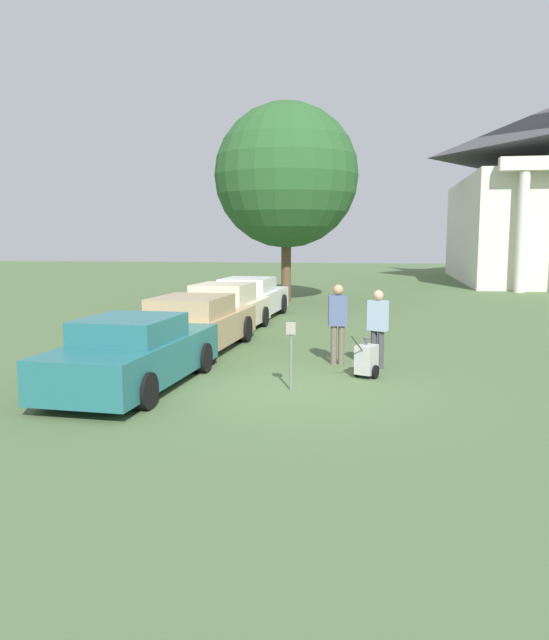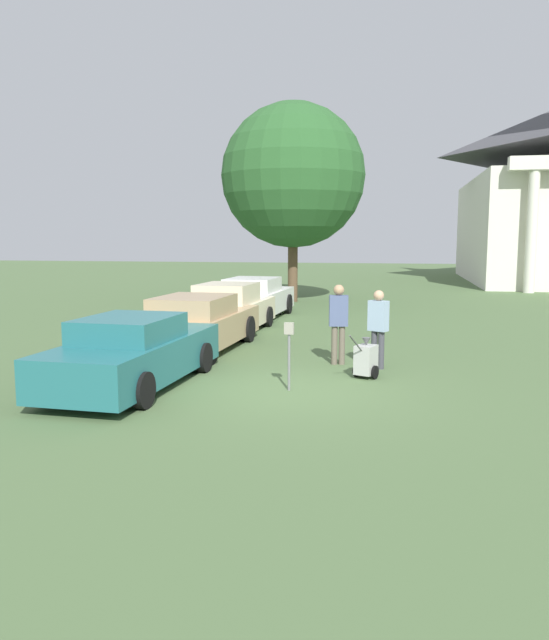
# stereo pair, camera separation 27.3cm
# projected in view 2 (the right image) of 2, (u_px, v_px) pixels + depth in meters

# --- Properties ---
(ground_plane) EXTENTS (120.00, 120.00, 0.00)m
(ground_plane) POSITION_uv_depth(u_px,v_px,m) (282.00, 390.00, 11.84)
(ground_plane) COLOR #4C663D
(parked_car_teal) EXTENTS (2.13, 4.90, 1.39)m
(parked_car_teal) POSITION_uv_depth(u_px,v_px,m) (134.00, 353.00, 12.10)
(parked_car_teal) COLOR #23666B
(parked_car_teal) RESTS_ON ground_plane
(parked_car_tan) EXTENTS (2.22, 5.32, 1.42)m
(parked_car_tan) POSITION_uv_depth(u_px,v_px,m) (196.00, 325.00, 15.88)
(parked_car_tan) COLOR tan
(parked_car_tan) RESTS_ON ground_plane
(parked_car_cream) EXTENTS (2.08, 4.78, 1.51)m
(parked_car_cream) POSITION_uv_depth(u_px,v_px,m) (229.00, 310.00, 19.00)
(parked_car_cream) COLOR beige
(parked_car_cream) RESTS_ON ground_plane
(parked_car_white) EXTENTS (2.19, 5.19, 1.46)m
(parked_car_white) POSITION_uv_depth(u_px,v_px,m) (254.00, 299.00, 22.38)
(parked_car_white) COLOR silver
(parked_car_white) RESTS_ON ground_plane
(parking_meter) EXTENTS (0.18, 0.09, 1.30)m
(parking_meter) POSITION_uv_depth(u_px,v_px,m) (289.00, 343.00, 11.73)
(parking_meter) COLOR slate
(parking_meter) RESTS_ON ground_plane
(person_worker) EXTENTS (0.45, 0.28, 1.83)m
(person_worker) POSITION_uv_depth(u_px,v_px,m) (338.00, 319.00, 14.14)
(person_worker) COLOR #665B4C
(person_worker) RESTS_ON ground_plane
(person_supervisor) EXTENTS (0.47, 0.39, 1.74)m
(person_supervisor) POSITION_uv_depth(u_px,v_px,m) (378.00, 324.00, 13.69)
(person_supervisor) COLOR #3F3F47
(person_supervisor) RESTS_ON ground_plane
(equipment_cart) EXTENTS (0.58, 0.98, 1.00)m
(equipment_cart) POSITION_uv_depth(u_px,v_px,m) (366.00, 360.00, 12.85)
(equipment_cart) COLOR #B2B2AD
(equipment_cart) RESTS_ON ground_plane
(shade_tree) EXTENTS (6.36, 6.36, 8.79)m
(shade_tree) POSITION_uv_depth(u_px,v_px,m) (293.00, 176.00, 27.59)
(shade_tree) COLOR brown
(shade_tree) RESTS_ON ground_plane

